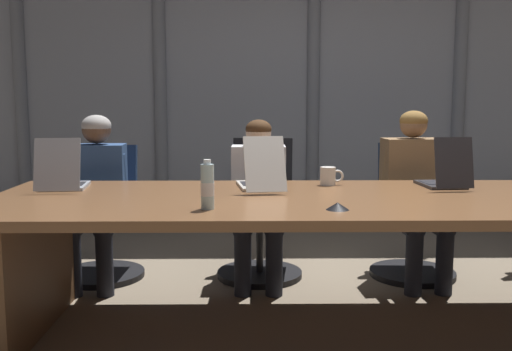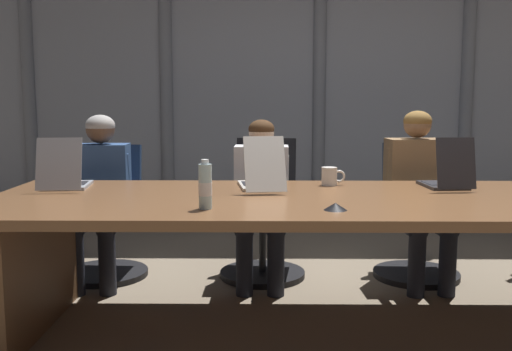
{
  "view_description": "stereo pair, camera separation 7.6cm",
  "coord_description": "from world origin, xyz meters",
  "px_view_note": "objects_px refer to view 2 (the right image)",
  "views": [
    {
      "loc": [
        -0.6,
        -3.07,
        1.25
      ],
      "look_at": [
        -0.56,
        0.11,
        0.83
      ],
      "focal_mm": 41.11,
      "sensor_mm": 36.0,
      "label": 1
    },
    {
      "loc": [
        -0.52,
        -3.07,
        1.25
      ],
      "look_at": [
        -0.56,
        0.11,
        0.83
      ],
      "focal_mm": 41.11,
      "sensor_mm": 36.0,
      "label": 2
    }
  ],
  "objects_px": {
    "laptop_left_end": "(65,179)",
    "person_left_end": "(99,188)",
    "office_chair_center": "(416,227)",
    "person_center": "(419,187)",
    "person_left_mid": "(261,192)",
    "coffee_mug_near": "(330,176)",
    "office_chair_left_mid": "(263,225)",
    "water_bottle_primary": "(205,187)",
    "laptop_left_mid": "(261,179)",
    "laptop_center": "(447,178)",
    "office_chair_left_end": "(106,227)",
    "conference_mic_middle": "(335,206)"
  },
  "relations": [
    {
      "from": "laptop_left_end",
      "to": "person_left_end",
      "type": "bearing_deg",
      "value": -10.06
    },
    {
      "from": "office_chair_center",
      "to": "person_center",
      "type": "height_order",
      "value": "person_center"
    },
    {
      "from": "person_left_mid",
      "to": "coffee_mug_near",
      "type": "height_order",
      "value": "person_left_mid"
    },
    {
      "from": "office_chair_left_mid",
      "to": "water_bottle_primary",
      "type": "xyz_separation_m",
      "value": [
        -0.28,
        -1.35,
        0.48
      ]
    },
    {
      "from": "laptop_left_mid",
      "to": "person_center",
      "type": "xyz_separation_m",
      "value": [
        1.07,
        0.58,
        -0.13
      ]
    },
    {
      "from": "laptop_left_mid",
      "to": "laptop_center",
      "type": "height_order",
      "value": "laptop_left_mid"
    },
    {
      "from": "laptop_center",
      "to": "office_chair_left_end",
      "type": "relative_size",
      "value": 0.42
    },
    {
      "from": "laptop_left_end",
      "to": "laptop_center",
      "type": "relative_size",
      "value": 1.12
    },
    {
      "from": "office_chair_left_end",
      "to": "coffee_mug_near",
      "type": "bearing_deg",
      "value": 71.46
    },
    {
      "from": "laptop_left_end",
      "to": "water_bottle_primary",
      "type": "distance_m",
      "value": 1.07
    },
    {
      "from": "office_chair_left_mid",
      "to": "conference_mic_middle",
      "type": "bearing_deg",
      "value": 20.12
    },
    {
      "from": "laptop_left_mid",
      "to": "laptop_left_end",
      "type": "bearing_deg",
      "value": 81.89
    },
    {
      "from": "person_left_mid",
      "to": "coffee_mug_near",
      "type": "bearing_deg",
      "value": 45.76
    },
    {
      "from": "laptop_left_end",
      "to": "conference_mic_middle",
      "type": "bearing_deg",
      "value": -119.97
    },
    {
      "from": "person_left_end",
      "to": "conference_mic_middle",
      "type": "bearing_deg",
      "value": 47.17
    },
    {
      "from": "laptop_left_end",
      "to": "laptop_left_mid",
      "type": "height_order",
      "value": "laptop_left_mid"
    },
    {
      "from": "water_bottle_primary",
      "to": "laptop_center",
      "type": "bearing_deg",
      "value": 26.16
    },
    {
      "from": "laptop_center",
      "to": "water_bottle_primary",
      "type": "height_order",
      "value": "laptop_center"
    },
    {
      "from": "office_chair_left_end",
      "to": "person_left_end",
      "type": "bearing_deg",
      "value": 5.31
    },
    {
      "from": "laptop_left_end",
      "to": "person_center",
      "type": "relative_size",
      "value": 0.37
    },
    {
      "from": "laptop_left_end",
      "to": "person_left_end",
      "type": "height_order",
      "value": "person_left_end"
    },
    {
      "from": "office_chair_left_end",
      "to": "person_center",
      "type": "distance_m",
      "value": 2.2
    },
    {
      "from": "person_left_end",
      "to": "office_chair_left_end",
      "type": "bearing_deg",
      "value": -179.91
    },
    {
      "from": "office_chair_left_mid",
      "to": "person_left_end",
      "type": "distance_m",
      "value": 1.16
    },
    {
      "from": "office_chair_left_mid",
      "to": "person_center",
      "type": "bearing_deg",
      "value": 87.99
    },
    {
      "from": "coffee_mug_near",
      "to": "water_bottle_primary",
      "type": "bearing_deg",
      "value": -131.37
    },
    {
      "from": "person_left_mid",
      "to": "person_center",
      "type": "bearing_deg",
      "value": 91.53
    },
    {
      "from": "person_left_mid",
      "to": "water_bottle_primary",
      "type": "distance_m",
      "value": 1.23
    },
    {
      "from": "person_left_end",
      "to": "person_left_mid",
      "type": "distance_m",
      "value": 1.1
    },
    {
      "from": "laptop_left_mid",
      "to": "person_left_end",
      "type": "distance_m",
      "value": 1.25
    },
    {
      "from": "laptop_center",
      "to": "office_chair_left_end",
      "type": "xyz_separation_m",
      "value": [
        -2.19,
        0.69,
        -0.45
      ]
    },
    {
      "from": "person_center",
      "to": "laptop_center",
      "type": "bearing_deg",
      "value": -2.56
    },
    {
      "from": "laptop_center",
      "to": "person_left_mid",
      "type": "height_order",
      "value": "person_left_mid"
    },
    {
      "from": "person_left_end",
      "to": "water_bottle_primary",
      "type": "bearing_deg",
      "value": 32.32
    },
    {
      "from": "office_chair_center",
      "to": "person_left_end",
      "type": "height_order",
      "value": "person_left_end"
    },
    {
      "from": "conference_mic_middle",
      "to": "person_left_mid",
      "type": "bearing_deg",
      "value": 106.15
    },
    {
      "from": "laptop_center",
      "to": "person_left_mid",
      "type": "distance_m",
      "value": 1.21
    },
    {
      "from": "office_chair_left_end",
      "to": "coffee_mug_near",
      "type": "height_order",
      "value": "office_chair_left_end"
    },
    {
      "from": "laptop_center",
      "to": "office_chair_left_end",
      "type": "bearing_deg",
      "value": 68.24
    },
    {
      "from": "water_bottle_primary",
      "to": "office_chair_center",
      "type": "bearing_deg",
      "value": 44.84
    },
    {
      "from": "laptop_left_mid",
      "to": "person_left_end",
      "type": "relative_size",
      "value": 0.44
    },
    {
      "from": "office_chair_left_end",
      "to": "office_chair_left_mid",
      "type": "bearing_deg",
      "value": 92.6
    },
    {
      "from": "office_chair_left_mid",
      "to": "coffee_mug_near",
      "type": "relative_size",
      "value": 6.77
    },
    {
      "from": "water_bottle_primary",
      "to": "conference_mic_middle",
      "type": "relative_size",
      "value": 2.14
    },
    {
      "from": "office_chair_left_end",
      "to": "conference_mic_middle",
      "type": "distance_m",
      "value": 2.05
    },
    {
      "from": "laptop_left_mid",
      "to": "office_chair_center",
      "type": "height_order",
      "value": "laptop_left_mid"
    },
    {
      "from": "person_left_end",
      "to": "water_bottle_primary",
      "type": "xyz_separation_m",
      "value": [
        0.84,
        -1.19,
        0.19
      ]
    },
    {
      "from": "water_bottle_primary",
      "to": "person_left_mid",
      "type": "bearing_deg",
      "value": 77.63
    },
    {
      "from": "office_chair_left_end",
      "to": "office_chair_left_mid",
      "type": "xyz_separation_m",
      "value": [
        1.12,
        0.0,
        0.01
      ]
    },
    {
      "from": "office_chair_left_mid",
      "to": "coffee_mug_near",
      "type": "bearing_deg",
      "value": 40.73
    }
  ]
}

